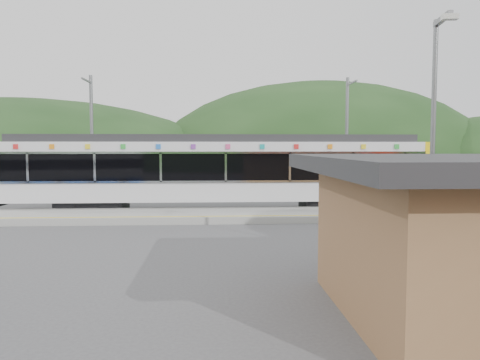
{
  "coord_description": "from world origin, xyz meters",
  "views": [
    {
      "loc": [
        -0.44,
        -17.19,
        3.18
      ],
      "look_at": [
        0.6,
        1.0,
        1.87
      ],
      "focal_mm": 35.0,
      "sensor_mm": 36.0,
      "label": 1
    }
  ],
  "objects": [
    {
      "name": "platform",
      "position": [
        0.0,
        3.3,
        0.15
      ],
      "size": [
        26.0,
        3.2,
        0.3
      ],
      "primitive_type": "cube",
      "color": "#9E9E99",
      "rests_on": "ground"
    },
    {
      "name": "ground",
      "position": [
        0.0,
        0.0,
        0.0
      ],
      "size": [
        120.0,
        120.0,
        0.0
      ],
      "primitive_type": "plane",
      "color": "#4C4C4F",
      "rests_on": "ground"
    },
    {
      "name": "catenary_mast_east",
      "position": [
        7.0,
        8.56,
        3.65
      ],
      "size": [
        0.18,
        1.8,
        7.0
      ],
      "color": "slate",
      "rests_on": "ground"
    },
    {
      "name": "hills",
      "position": [
        6.19,
        5.29,
        0.0
      ],
      "size": [
        146.0,
        149.0,
        26.0
      ],
      "color": "#1E3D19",
      "rests_on": "ground"
    },
    {
      "name": "catenary_mast_west",
      "position": [
        -7.0,
        8.56,
        3.65
      ],
      "size": [
        0.18,
        1.8,
        7.0
      ],
      "color": "slate",
      "rests_on": "ground"
    },
    {
      "name": "yellow_line",
      "position": [
        0.0,
        2.0,
        0.3
      ],
      "size": [
        26.0,
        0.1,
        0.01
      ],
      "primitive_type": "cube",
      "color": "yellow",
      "rests_on": "platform"
    },
    {
      "name": "lamp_post",
      "position": [
        5.03,
        -5.9,
        3.74
      ],
      "size": [
        0.37,
        1.12,
        6.28
      ],
      "rotation": [
        0.0,
        0.0,
        -0.14
      ],
      "color": "slate",
      "rests_on": "ground"
    },
    {
      "name": "train",
      "position": [
        -0.35,
        6.0,
        2.06
      ],
      "size": [
        20.44,
        3.01,
        3.74
      ],
      "color": "black",
      "rests_on": "ground"
    }
  ]
}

